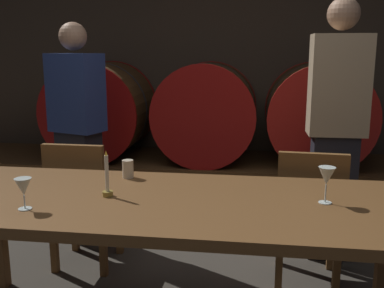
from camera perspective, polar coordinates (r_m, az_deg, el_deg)
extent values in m
cube|color=#473A2D|center=(4.66, 2.71, 11.39)|extent=(6.84, 0.24, 2.84)
cube|color=brown|center=(4.29, 1.86, -4.84)|extent=(6.16, 0.90, 0.45)
cylinder|color=#513319|center=(4.37, -11.47, 4.27)|extent=(0.89, 0.76, 0.89)
cylinder|color=maroon|center=(4.00, -13.34, 3.51)|extent=(0.91, 0.03, 0.91)
cylinder|color=maroon|center=(4.74, -9.89, 4.91)|extent=(0.91, 0.03, 0.91)
cylinder|color=#2D2D33|center=(4.37, -11.47, 4.27)|extent=(0.90, 0.04, 0.90)
cylinder|color=#513319|center=(4.15, 1.88, 4.10)|extent=(0.89, 0.76, 0.89)
cylinder|color=#9E1411|center=(3.76, 1.23, 3.30)|extent=(0.91, 0.03, 0.91)
cylinder|color=#9E1411|center=(4.54, 2.42, 4.77)|extent=(0.91, 0.03, 0.91)
cylinder|color=#2D2D33|center=(4.15, 1.88, 4.10)|extent=(0.90, 0.04, 0.90)
cylinder|color=#513319|center=(4.16, 15.63, 3.69)|extent=(0.89, 0.76, 0.89)
cylinder|color=#B21C16|center=(3.77, 16.39, 2.85)|extent=(0.91, 0.03, 0.91)
cylinder|color=#B21C16|center=(4.55, 15.00, 4.39)|extent=(0.91, 0.03, 0.91)
cylinder|color=#2D2D33|center=(4.16, 15.63, 3.69)|extent=(0.90, 0.04, 0.90)
cube|color=brown|center=(2.16, -3.35, -7.56)|extent=(2.42, 0.90, 0.05)
cube|color=brown|center=(2.72, 23.26, -12.99)|extent=(0.07, 0.07, 0.72)
cube|color=brown|center=(3.16, -13.31, -7.24)|extent=(0.40, 0.40, 0.04)
cube|color=brown|center=(2.94, -14.82, -4.10)|extent=(0.40, 0.04, 0.42)
cube|color=brown|center=(3.34, -9.27, -10.26)|extent=(0.04, 0.04, 0.42)
cube|color=brown|center=(3.45, -14.73, -9.74)|extent=(0.04, 0.04, 0.42)
cube|color=brown|center=(3.04, -11.26, -12.60)|extent=(0.04, 0.04, 0.42)
cube|color=brown|center=(3.17, -17.19, -11.90)|extent=(0.04, 0.04, 0.42)
cube|color=brown|center=(2.95, 14.61, -8.69)|extent=(0.42, 0.42, 0.04)
cube|color=brown|center=(2.71, 15.06, -5.46)|extent=(0.40, 0.06, 0.42)
cube|color=brown|center=(3.21, 17.32, -11.57)|extent=(0.05, 0.05, 0.42)
cube|color=brown|center=(3.19, 11.12, -11.40)|extent=(0.05, 0.05, 0.42)
cube|color=brown|center=(2.90, 18.00, -14.21)|extent=(0.05, 0.05, 0.42)
cube|color=brown|center=(2.88, 11.06, -14.04)|extent=(0.05, 0.05, 0.42)
cube|color=black|center=(3.59, -13.98, -5.14)|extent=(0.35, 0.29, 0.86)
cube|color=navy|center=(3.45, -14.58, 6.32)|extent=(0.44, 0.35, 0.58)
sphere|color=tan|center=(3.44, -14.94, 13.13)|extent=(0.20, 0.20, 0.20)
cube|color=black|center=(3.33, 17.33, -6.41)|extent=(0.30, 0.20, 0.89)
cube|color=tan|center=(3.18, 18.20, 7.12)|extent=(0.38, 0.24, 0.67)
sphere|color=tan|center=(3.18, 18.76, 15.44)|extent=(0.21, 0.21, 0.21)
cylinder|color=olive|center=(2.21, -10.69, -6.25)|extent=(0.05, 0.05, 0.02)
cylinder|color=#EDE5CC|center=(2.18, -10.80, -3.70)|extent=(0.02, 0.02, 0.18)
cone|color=yellow|center=(2.16, -10.90, -1.11)|extent=(0.01, 0.01, 0.02)
cylinder|color=silver|center=(2.14, -20.50, -7.73)|extent=(0.06, 0.06, 0.00)
cylinder|color=silver|center=(2.13, -20.56, -6.91)|extent=(0.01, 0.01, 0.06)
cone|color=silver|center=(2.11, -20.70, -5.13)|extent=(0.07, 0.07, 0.08)
cylinder|color=silver|center=(2.17, 16.59, -7.16)|extent=(0.06, 0.06, 0.00)
cylinder|color=silver|center=(2.16, 16.66, -6.04)|extent=(0.01, 0.01, 0.09)
cone|color=silver|center=(2.13, 16.79, -3.90)|extent=(0.08, 0.08, 0.08)
cylinder|color=beige|center=(2.49, -8.17, -3.17)|extent=(0.06, 0.06, 0.10)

